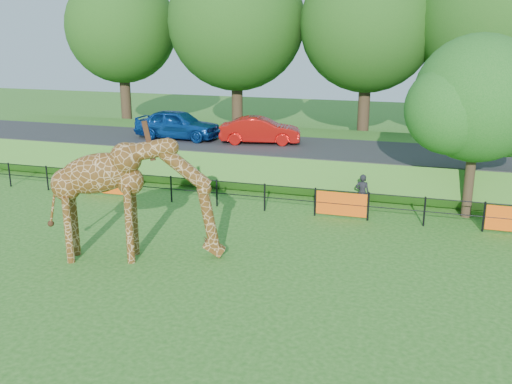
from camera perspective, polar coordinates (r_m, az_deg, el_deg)
ground at (r=15.42m, az=-7.80°, el=-10.59°), size 90.00×90.00×0.00m
giraffe at (r=17.60m, az=-11.95°, el=-0.73°), size 5.37×2.58×3.81m
perimeter_fence at (r=22.20m, az=0.87°, el=-0.53°), size 28.07×0.10×1.10m
embankment at (r=29.23m, az=5.08°, el=3.65°), size 40.00×9.00×1.30m
road at (r=27.65m, az=4.44°, el=4.46°), size 40.00×5.00×0.12m
car_blue at (r=29.63m, az=-7.85°, el=6.73°), size 4.46×1.92×1.50m
car_red at (r=28.17m, az=0.43°, el=6.18°), size 4.12×2.15×1.29m
visitor at (r=22.49m, az=10.57°, el=-0.08°), size 0.56×0.38×1.48m
tree_east at (r=22.25m, az=21.51°, el=8.23°), size 5.40×4.71×6.76m
bg_tree_line at (r=34.67m, az=10.97°, el=16.25°), size 37.30×8.80×11.82m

